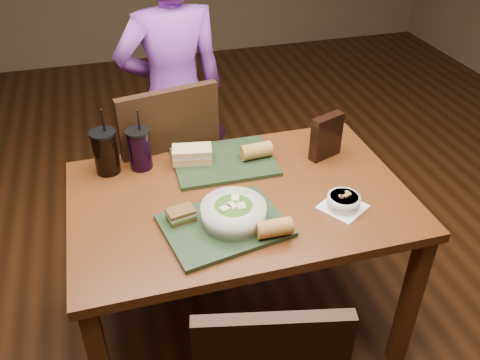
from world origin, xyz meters
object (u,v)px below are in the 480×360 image
object	(u,v)px
baguette_near	(274,228)
chip_bag	(326,137)
tray_near	(224,225)
tray_far	(224,161)
baguette_far	(256,151)
cup_cola	(106,152)
cup_berry	(140,149)
sandwich_near	(181,215)
soup_bowl	(343,201)
chair_far	(171,169)
salad_bowl	(234,212)
sandwich_far	(192,154)
diner	(174,97)
dining_table	(240,213)

from	to	relation	value
baguette_near	chip_bag	world-z (taller)	chip_bag
tray_near	baguette_near	distance (m)	0.19
tray_far	chip_bag	bearing A→B (deg)	-8.48
tray_far	baguette_far	size ratio (longest dim) A/B	3.21
baguette_near	cup_cola	world-z (taller)	cup_cola
cup_berry	baguette_near	bearing A→B (deg)	-56.46
cup_cola	baguette_near	bearing A→B (deg)	-48.33
sandwich_near	chip_bag	size ratio (longest dim) A/B	0.54
tray_near	soup_bowl	distance (m)	0.46
cup_cola	chip_bag	xyz separation A→B (m)	(0.91, -0.13, 0.00)
chair_far	tray_near	xyz separation A→B (m)	(0.09, -0.70, 0.19)
chair_far	cup_cola	distance (m)	0.45
salad_bowl	sandwich_far	world-z (taller)	salad_bowl
sandwich_near	baguette_far	xyz separation A→B (m)	(0.38, 0.33, 0.01)
salad_bowl	sandwich_far	size ratio (longest dim) A/B	1.32
tray_far	salad_bowl	xyz separation A→B (m)	(-0.07, -0.40, 0.05)
soup_bowl	tray_near	bearing A→B (deg)	178.83
tray_far	cup_berry	bearing A→B (deg)	169.06
salad_bowl	baguette_near	xyz separation A→B (m)	(0.11, -0.11, -0.01)
diner	salad_bowl	size ratio (longest dim) A/B	6.68
diner	tray_near	distance (m)	1.05
sandwich_far	cup_cola	size ratio (longest dim) A/B	0.61
tray_far	cup_berry	xyz separation A→B (m)	(-0.34, 0.07, 0.08)
diner	dining_table	bearing A→B (deg)	90.26
soup_bowl	sandwich_near	size ratio (longest dim) A/B	1.94
salad_bowl	soup_bowl	xyz separation A→B (m)	(0.42, -0.02, -0.03)
chair_far	baguette_far	size ratio (longest dim) A/B	7.86
sandwich_near	sandwich_far	xyz separation A→B (m)	(0.12, 0.37, 0.01)
soup_bowl	cup_cola	size ratio (longest dim) A/B	0.71
diner	tray_far	xyz separation A→B (m)	(0.10, -0.64, -0.02)
sandwich_near	cup_cola	bearing A→B (deg)	118.70
cup_berry	chip_bag	bearing A→B (deg)	-9.56
chip_bag	tray_near	bearing A→B (deg)	-167.89
cup_cola	sandwich_far	bearing A→B (deg)	-7.53
dining_table	sandwich_near	world-z (taller)	sandwich_near
dining_table	tray_far	xyz separation A→B (m)	(-0.00, 0.24, 0.10)
dining_table	salad_bowl	size ratio (longest dim) A/B	5.59
cup_berry	tray_far	bearing A→B (deg)	-10.94
diner	baguette_near	size ratio (longest dim) A/B	12.66
tray_far	baguette_near	distance (m)	0.52
baguette_far	chip_bag	size ratio (longest dim) A/B	0.67
dining_table	chip_bag	xyz separation A→B (m)	(0.43, 0.17, 0.19)
tray_far	soup_bowl	world-z (taller)	soup_bowl
tray_far	baguette_near	bearing A→B (deg)	-84.87
sandwich_near	cup_berry	xyz separation A→B (m)	(-0.09, 0.41, 0.05)
diner	cup_berry	world-z (taller)	diner
sandwich_far	chair_far	bearing A→B (deg)	103.54
salad_bowl	dining_table	bearing A→B (deg)	66.85
cup_cola	dining_table	bearing A→B (deg)	-32.69
tray_near	soup_bowl	world-z (taller)	soup_bowl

